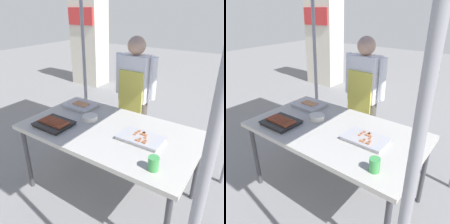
{
  "view_description": "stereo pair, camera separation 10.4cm",
  "coord_description": "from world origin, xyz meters",
  "views": [
    {
      "loc": [
        1.02,
        -1.48,
        1.75
      ],
      "look_at": [
        0.0,
        0.05,
        0.9
      ],
      "focal_mm": 36.14,
      "sensor_mm": 36.0,
      "label": 1
    },
    {
      "loc": [
        1.11,
        -1.42,
        1.75
      ],
      "look_at": [
        0.0,
        0.05,
        0.9
      ],
      "focal_mm": 36.14,
      "sensor_mm": 36.0,
      "label": 2
    }
  ],
  "objects": [
    {
      "name": "ground_plane",
      "position": [
        0.0,
        0.0,
        0.0
      ],
      "size": [
        18.0,
        18.0,
        0.0
      ],
      "primitive_type": "plane",
      "color": "slate"
    },
    {
      "name": "stall_table",
      "position": [
        0.0,
        0.0,
        0.7
      ],
      "size": [
        1.6,
        0.9,
        0.75
      ],
      "color": "#B7B2A8",
      "rests_on": "ground"
    },
    {
      "name": "tray_grilled_sausages",
      "position": [
        -0.46,
        -0.23,
        0.77
      ],
      "size": [
        0.32,
        0.27,
        0.05
      ],
      "color": "black",
      "rests_on": "stall_table"
    },
    {
      "name": "tray_meat_skewers",
      "position": [
        0.33,
        -0.01,
        0.77
      ],
      "size": [
        0.37,
        0.22,
        0.04
      ],
      "color": "#ADADB2",
      "rests_on": "stall_table"
    },
    {
      "name": "tray_pork_links",
      "position": [
        -0.54,
        0.24,
        0.77
      ],
      "size": [
        0.34,
        0.27,
        0.05
      ],
      "color": "#ADADB2",
      "rests_on": "stall_table"
    },
    {
      "name": "condiment_bowl",
      "position": [
        -0.26,
        0.05,
        0.77
      ],
      "size": [
        0.15,
        0.15,
        0.05
      ],
      "primitive_type": "cylinder",
      "color": "silver",
      "rests_on": "stall_table"
    },
    {
      "name": "drink_cup_near_edge",
      "position": [
        0.57,
        -0.3,
        0.8
      ],
      "size": [
        0.08,
        0.08,
        0.1
      ],
      "primitive_type": "cylinder",
      "color": "#3F994C",
      "rests_on": "stall_table"
    },
    {
      "name": "vendor_woman",
      "position": [
        -0.16,
        0.76,
        0.87
      ],
      "size": [
        0.52,
        0.22,
        1.48
      ],
      "rotation": [
        0.0,
        0.0,
        3.14
      ],
      "color": "#595147",
      "rests_on": "ground"
    },
    {
      "name": "neighbor_stall_right",
      "position": [
        -2.57,
        2.9,
        1.0
      ],
      "size": [
        0.76,
        0.57,
        1.98
      ],
      "color": "beige",
      "rests_on": "ground"
    }
  ]
}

